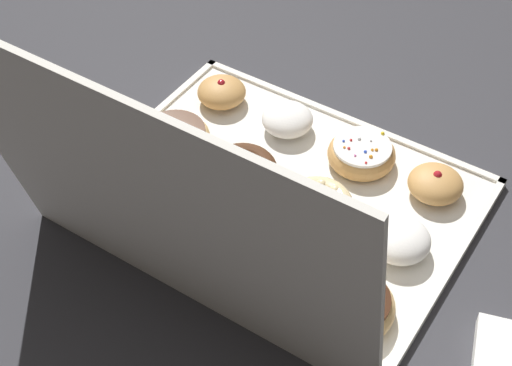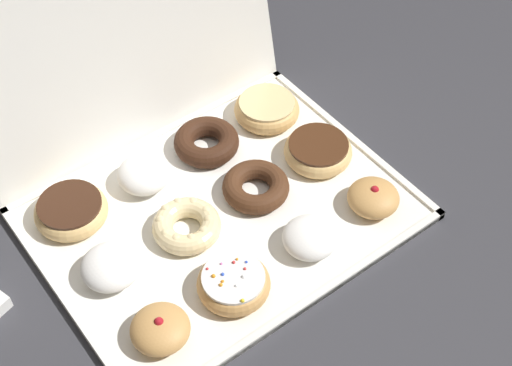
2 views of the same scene
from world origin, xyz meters
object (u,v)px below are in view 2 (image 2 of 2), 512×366
at_px(donut_box, 222,215).
at_px(glazed_ring_donut_11, 267,109).
at_px(chocolate_cake_ring_donut_6, 257,188).
at_px(chocolate_frosted_donut_7, 316,149).
at_px(powdered_filled_donut_2, 310,238).
at_px(powdered_filled_donut_4, 112,269).
at_px(jelly_filled_donut_3, 373,198).
at_px(chocolate_cake_ring_donut_10, 206,142).
at_px(chocolate_frosted_donut_8, 71,210).
at_px(powdered_filled_donut_9, 144,174).
at_px(jelly_filled_donut_0, 160,329).
at_px(cruller_donut_5, 185,224).
at_px(sprinkle_donut_1, 234,283).

bearing_deg(donut_box, glazed_ring_donut_11, 34.62).
relative_size(chocolate_cake_ring_donut_6, chocolate_frosted_donut_7, 0.94).
bearing_deg(powdered_filled_donut_2, donut_box, 116.90).
xyz_separation_m(donut_box, glazed_ring_donut_11, (0.20, 0.14, 0.02)).
bearing_deg(powdered_filled_donut_4, jelly_filled_donut_3, -18.00).
relative_size(donut_box, powdered_filled_donut_2, 6.67).
xyz_separation_m(chocolate_cake_ring_donut_10, glazed_ring_donut_11, (0.13, 0.00, 0.00)).
distance_m(chocolate_frosted_donut_7, chocolate_frosted_donut_8, 0.42).
relative_size(donut_box, glazed_ring_donut_11, 4.84).
bearing_deg(chocolate_frosted_donut_8, powdered_filled_donut_9, -3.04).
bearing_deg(jelly_filled_donut_0, cruller_donut_5, 46.06).
xyz_separation_m(powdered_filled_donut_2, chocolate_frosted_donut_8, (-0.27, 0.27, -0.00)).
bearing_deg(donut_box, jelly_filled_donut_0, -146.28).
distance_m(sprinkle_donut_1, glazed_ring_donut_11, 0.38).
height_order(donut_box, jelly_filled_donut_3, jelly_filled_donut_3).
xyz_separation_m(powdered_filled_donut_4, powdered_filled_donut_9, (0.14, 0.13, 0.00)).
height_order(sprinkle_donut_1, powdered_filled_donut_9, powdered_filled_donut_9).
xyz_separation_m(powdered_filled_donut_2, powdered_filled_donut_4, (-0.27, 0.13, 0.00)).
bearing_deg(chocolate_frosted_donut_8, chocolate_cake_ring_donut_6, -27.61).
bearing_deg(powdered_filled_donut_2, chocolate_cake_ring_donut_10, 91.63).
distance_m(jelly_filled_donut_3, chocolate_frosted_donut_8, 0.49).
distance_m(powdered_filled_donut_4, chocolate_cake_ring_donut_10, 0.30).
xyz_separation_m(sprinkle_donut_1, chocolate_frosted_donut_8, (-0.13, 0.27, -0.00)).
xyz_separation_m(chocolate_frosted_donut_7, chocolate_cake_ring_donut_10, (-0.14, 0.13, -0.00)).
bearing_deg(sprinkle_donut_1, donut_box, 61.37).
relative_size(jelly_filled_donut_0, cruller_donut_5, 0.78).
relative_size(sprinkle_donut_1, glazed_ring_donut_11, 0.93).
relative_size(jelly_filled_donut_0, chocolate_frosted_donut_8, 0.73).
relative_size(jelly_filled_donut_3, chocolate_cake_ring_donut_10, 0.74).
relative_size(jelly_filled_donut_0, chocolate_frosted_donut_7, 0.73).
distance_m(cruller_donut_5, glazed_ring_donut_11, 0.30).
xyz_separation_m(donut_box, powdered_filled_donut_2, (0.07, -0.14, 0.03)).
xyz_separation_m(chocolate_frosted_donut_7, powdered_filled_donut_9, (-0.27, 0.13, 0.00)).
bearing_deg(chocolate_cake_ring_donut_6, glazed_ring_donut_11, 47.51).
height_order(jelly_filled_donut_0, powdered_filled_donut_9, same).
height_order(jelly_filled_donut_0, powdered_filled_donut_2, jelly_filled_donut_0).
xyz_separation_m(jelly_filled_donut_3, chocolate_cake_ring_donut_6, (-0.14, 0.13, -0.00)).
height_order(chocolate_cake_ring_donut_6, chocolate_frosted_donut_7, chocolate_frosted_donut_7).
relative_size(sprinkle_donut_1, chocolate_cake_ring_donut_10, 0.96).
bearing_deg(jelly_filled_donut_3, powdered_filled_donut_9, 135.45).
bearing_deg(jelly_filled_donut_3, glazed_ring_donut_11, 91.64).
height_order(cruller_donut_5, chocolate_frosted_donut_7, chocolate_frosted_donut_7).
bearing_deg(powdered_filled_donut_9, chocolate_cake_ring_donut_10, 1.74).
distance_m(powdered_filled_donut_9, glazed_ring_donut_11, 0.26).
bearing_deg(chocolate_frosted_donut_7, jelly_filled_donut_3, -89.55).
bearing_deg(powdered_filled_donut_2, jelly_filled_donut_0, 179.20).
distance_m(powdered_filled_donut_4, glazed_ring_donut_11, 0.42).
height_order(jelly_filled_donut_3, glazed_ring_donut_11, jelly_filled_donut_3).
bearing_deg(chocolate_cake_ring_donut_10, powdered_filled_donut_2, -88.37).
bearing_deg(powdered_filled_donut_9, jelly_filled_donut_3, -44.55).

